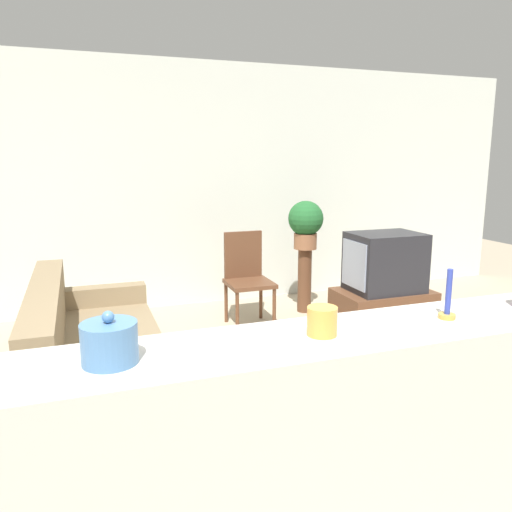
{
  "coord_description": "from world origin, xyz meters",
  "views": [
    {
      "loc": [
        -0.88,
        -2.09,
        1.67
      ],
      "look_at": [
        0.51,
        1.8,
        0.85
      ],
      "focal_mm": 35.0,
      "sensor_mm": 36.0,
      "label": 1
    }
  ],
  "objects": [
    {
      "name": "wooden_chair",
      "position": [
        0.68,
        2.54,
        0.51
      ],
      "size": [
        0.44,
        0.44,
        0.93
      ],
      "color": "brown",
      "rests_on": "ground_plane"
    },
    {
      "name": "television",
      "position": [
        1.82,
        1.84,
        0.7
      ],
      "size": [
        0.67,
        0.49,
        0.55
      ],
      "color": "#232328",
      "rests_on": "tv_stand"
    },
    {
      "name": "decorative_bowl",
      "position": [
        -0.81,
        -0.48,
        1.08
      ],
      "size": [
        0.18,
        0.18,
        0.18
      ],
      "color": "#4C7AAD",
      "rests_on": "foreground_counter"
    },
    {
      "name": "wall_back",
      "position": [
        0.0,
        3.43,
        1.35
      ],
      "size": [
        9.0,
        0.06,
        2.7
      ],
      "color": "silver",
      "rests_on": "ground_plane"
    },
    {
      "name": "candlestick",
      "position": [
        0.55,
        -0.48,
        1.08
      ],
      "size": [
        0.07,
        0.07,
        0.21
      ],
      "color": "#B7933D",
      "rests_on": "foreground_counter"
    },
    {
      "name": "foreground_counter",
      "position": [
        0.0,
        -0.48,
        0.5
      ],
      "size": [
        2.68,
        0.44,
        1.01
      ],
      "color": "beige",
      "rests_on": "ground_plane"
    },
    {
      "name": "potted_plant",
      "position": [
        1.4,
        2.7,
        0.99
      ],
      "size": [
        0.38,
        0.38,
        0.52
      ],
      "color": "#8E5B3D",
      "rests_on": "plant_stand"
    },
    {
      "name": "couch",
      "position": [
        -0.85,
        1.36,
        0.29
      ],
      "size": [
        0.86,
        1.95,
        0.83
      ],
      "color": "#847051",
      "rests_on": "ground_plane"
    },
    {
      "name": "plant_stand",
      "position": [
        1.4,
        2.7,
        0.35
      ],
      "size": [
        0.15,
        0.15,
        0.7
      ],
      "color": "brown",
      "rests_on": "ground_plane"
    },
    {
      "name": "tv_stand",
      "position": [
        1.82,
        1.84,
        0.21
      ],
      "size": [
        0.9,
        0.56,
        0.42
      ],
      "color": "brown",
      "rests_on": "ground_plane"
    },
    {
      "name": "ground_plane",
      "position": [
        0.0,
        0.0,
        0.0
      ],
      "size": [
        14.0,
        14.0,
        0.0
      ],
      "primitive_type": "plane",
      "color": "tan"
    },
    {
      "name": "candle_jar",
      "position": [
        -0.04,
        -0.48,
        1.06
      ],
      "size": [
        0.12,
        0.12,
        0.11
      ],
      "color": "gold",
      "rests_on": "foreground_counter"
    }
  ]
}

